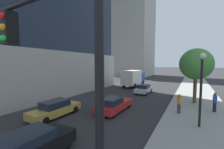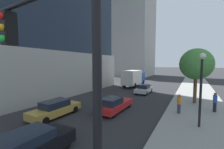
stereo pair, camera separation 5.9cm
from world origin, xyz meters
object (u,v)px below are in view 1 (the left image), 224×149
Objects in this scene: pedestrian_blue_shirt at (215,102)px; pedestrian_orange_shirt at (179,103)px; traffic_light_pole at (51,58)px; car_gold at (56,109)px; car_silver at (144,89)px; construction_building at (130,25)px; car_red at (114,104)px; street_lamp at (201,78)px; street_tree at (196,64)px; box_truck at (133,77)px.

pedestrian_orange_shirt is at bearing -143.66° from pedestrian_blue_shirt.
car_gold is at bearing 141.48° from traffic_light_pole.
construction_building is at bearing 116.10° from car_silver.
car_red is at bearing -160.17° from pedestrian_orange_shirt.
car_gold is 14.52m from pedestrian_blue_shirt.
pedestrian_orange_shirt is (20.47, -37.98, -18.35)m from construction_building.
street_lamp reaches higher than pedestrian_orange_shirt.
car_red is at bearing 177.72° from street_lamp.
pedestrian_blue_shirt is (8.43, -5.48, 0.41)m from car_silver.
car_silver is (14.90, -30.40, -18.73)m from construction_building.
street_tree is at bearing 44.32° from car_gold.
box_truck is at bearing 138.52° from pedestrian_blue_shirt.
traffic_light_pole is at bearing -112.38° from street_lamp.
pedestrian_orange_shirt is (9.32, -12.87, -0.81)m from box_truck.
traffic_light_pole is 1.48× the size of car_gold.
pedestrian_blue_shirt is (5.12, 13.52, -3.67)m from traffic_light_pole.
pedestrian_blue_shirt is at bearing -56.82° from street_tree.
construction_building is at bearing 118.33° from pedestrian_orange_shirt.
car_red is at bearing -69.57° from construction_building.
car_gold is 1.12× the size of car_silver.
car_gold is 10.99m from pedestrian_orange_shirt.
traffic_light_pole reaches higher than box_truck.
car_red is at bearing -136.27° from street_tree.
construction_building is 24.82× the size of pedestrian_orange_shirt.
car_gold is at bearing -105.63° from car_silver.
traffic_light_pole is at bearing -110.75° from pedestrian_blue_shirt.
pedestrian_orange_shirt reaches higher than car_red.
pedestrian_blue_shirt is (23.33, -35.88, -18.31)m from construction_building.
car_gold is 2.61× the size of pedestrian_orange_shirt.
box_truck is (-10.59, 8.33, -2.69)m from street_tree.
pedestrian_blue_shirt is (2.85, 2.10, 0.04)m from pedestrian_orange_shirt.
street_tree reaches higher than car_gold.
car_red is 9.39m from pedestrian_blue_shirt.
construction_building is 8.31× the size of street_lamp.
street_tree reaches higher than car_silver.
car_silver is (-6.84, 3.05, -3.88)m from street_tree.
construction_building is 38.69m from car_silver.
traffic_light_pole is at bearing -70.62° from car_red.
pedestrian_blue_shirt is at bearing -33.03° from car_silver.
traffic_light_pole reaches higher than pedestrian_blue_shirt.
construction_building reaches higher than traffic_light_pole.
construction_building is 9.49× the size of car_gold.
pedestrian_blue_shirt is at bearing -56.97° from construction_building.
traffic_light_pole is 1.66× the size of car_silver.
car_gold is (-10.59, -10.34, -3.84)m from street_tree.
car_red is at bearing 45.36° from car_gold.
street_tree is 0.85× the size of box_truck.
street_tree is (3.53, 15.95, -0.21)m from traffic_light_pole.
traffic_light_pole reaches higher than car_red.
pedestrian_orange_shirt is at bearing -54.07° from box_truck.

